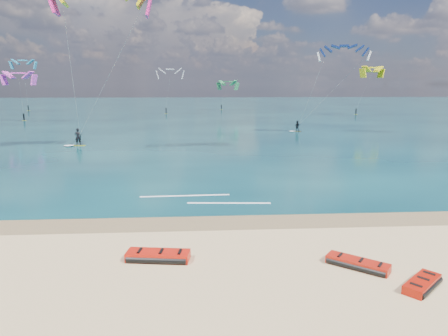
# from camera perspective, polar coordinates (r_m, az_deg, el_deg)

# --- Properties ---
(ground) EXTENTS (320.00, 320.00, 0.00)m
(ground) POSITION_cam_1_polar(r_m,az_deg,el_deg) (57.38, -5.75, 4.71)
(ground) COLOR tan
(ground) RESTS_ON ground
(wet_sand_strip) EXTENTS (320.00, 2.40, 0.01)m
(wet_sand_strip) POSITION_cam_1_polar(r_m,az_deg,el_deg) (21.24, -9.32, -7.84)
(wet_sand_strip) COLOR brown
(wet_sand_strip) RESTS_ON ground
(sea) EXTENTS (320.00, 200.00, 0.04)m
(sea) POSITION_cam_1_polar(r_m,az_deg,el_deg) (121.13, -4.66, 8.49)
(sea) COLOR #092733
(sea) RESTS_ON ground
(packed_kite_left) EXTENTS (2.94, 1.57, 0.44)m
(packed_kite_left) POSITION_cam_1_polar(r_m,az_deg,el_deg) (17.12, -9.37, -12.83)
(packed_kite_left) COLOR red
(packed_kite_left) RESTS_ON ground
(packed_kite_mid) EXTENTS (2.68, 2.42, 0.38)m
(packed_kite_mid) POSITION_cam_1_polar(r_m,az_deg,el_deg) (17.14, 18.51, -13.30)
(packed_kite_mid) COLOR red
(packed_kite_mid) RESTS_ON ground
(packed_kite_right) EXTENTS (2.25, 2.13, 0.36)m
(packed_kite_right) POSITION_cam_1_polar(r_m,az_deg,el_deg) (16.45, 26.39, -15.07)
(packed_kite_right) COLOR #B91607
(packed_kite_right) RESTS_ON ground
(kitesurfer_main) EXTENTS (13.33, 8.44, 18.10)m
(kitesurfer_main) POSITION_cam_1_polar(r_m,az_deg,el_deg) (45.38, -18.75, 13.98)
(kitesurfer_main) COLOR #CEDD1A
(kitesurfer_main) RESTS_ON sea
(kitesurfer_far) EXTENTS (10.90, 7.49, 13.58)m
(kitesurfer_far) POSITION_cam_1_polar(r_m,az_deg,el_deg) (59.88, 13.62, 11.41)
(kitesurfer_far) COLOR gold
(kitesurfer_far) RESTS_ON sea
(shoreline_foam) EXTENTS (8.15, 2.33, 0.01)m
(shoreline_foam) POSITION_cam_1_polar(r_m,az_deg,el_deg) (25.17, -2.75, -4.44)
(shoreline_foam) COLOR white
(shoreline_foam) RESTS_ON ground
(distant_kites) EXTENTS (89.87, 36.12, 13.08)m
(distant_kites) POSITION_cam_1_polar(r_m,az_deg,el_deg) (96.86, -9.26, 10.65)
(distant_kites) COLOR teal
(distant_kites) RESTS_ON ground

